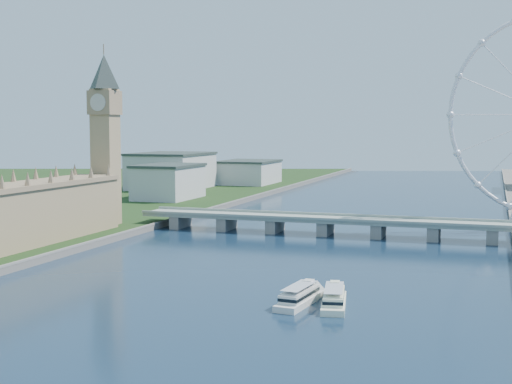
% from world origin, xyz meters
% --- Properties ---
extents(big_ben, '(20.02, 20.02, 110.00)m').
position_xyz_m(big_ben, '(-128.00, 278.00, 66.57)').
color(big_ben, tan).
rests_on(big_ben, ground).
extents(westminster_bridge, '(220.00, 22.00, 9.50)m').
position_xyz_m(westminster_bridge, '(0.00, 300.00, 6.63)').
color(westminster_bridge, gray).
rests_on(westminster_bridge, ground).
extents(city_skyline, '(505.00, 280.00, 32.00)m').
position_xyz_m(city_skyline, '(39.22, 560.08, 16.96)').
color(city_skyline, beige).
rests_on(city_skyline, ground).
extents(tour_boat_near, '(11.58, 32.35, 7.01)m').
position_xyz_m(tour_boat_near, '(27.72, 139.62, 0.00)').
color(tour_boat_near, silver).
rests_on(tour_boat_near, ground).
extents(tour_boat_far, '(13.54, 32.52, 7.00)m').
position_xyz_m(tour_boat_far, '(39.60, 140.60, 0.00)').
color(tour_boat_far, white).
rests_on(tour_boat_far, ground).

